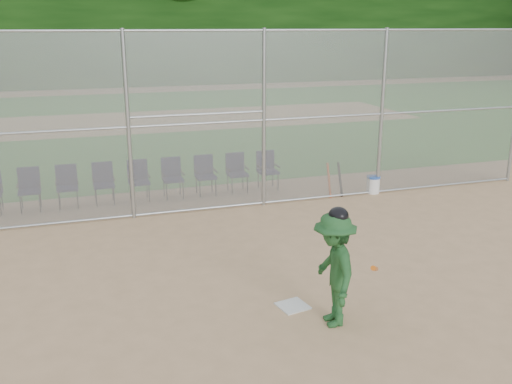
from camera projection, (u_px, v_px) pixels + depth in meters
name	position (u px, v px, depth m)	size (l,w,h in m)	color
ground	(308.00, 307.00, 8.53)	(100.00, 100.00, 0.00)	tan
grass_strip	(146.00, 121.00, 24.94)	(100.00, 100.00, 0.00)	#296E21
dirt_patch_far	(146.00, 121.00, 24.94)	(24.00, 24.00, 0.00)	tan
backstop_fence	(221.00, 119.00, 12.50)	(16.09, 0.09, 4.00)	gray
home_plate	(293.00, 306.00, 8.54)	(0.42, 0.42, 0.02)	silver
batter_at_plate	(334.00, 269.00, 7.85)	(1.03, 1.32, 1.72)	#205225
water_cooler	(373.00, 184.00, 14.26)	(0.34, 0.34, 0.44)	white
spare_bats	(335.00, 180.00, 13.96)	(0.36, 0.34, 0.83)	#D84C14
chair_2	(29.00, 190.00, 12.85)	(0.54, 0.52, 0.96)	#0E1033
chair_3	(67.00, 187.00, 13.09)	(0.54, 0.52, 0.96)	#0E1033
chair_4	(104.00, 184.00, 13.33)	(0.54, 0.52, 0.96)	#0E1033
chair_5	(139.00, 181.00, 13.58)	(0.54, 0.52, 0.96)	#0E1033
chair_6	(173.00, 178.00, 13.82)	(0.54, 0.52, 0.96)	#0E1033
chair_7	(206.00, 176.00, 14.06)	(0.54, 0.52, 0.96)	#0E1033
chair_8	(237.00, 173.00, 14.30)	(0.54, 0.52, 0.96)	#0E1033
chair_9	(268.00, 171.00, 14.55)	(0.54, 0.52, 0.96)	#0E1033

